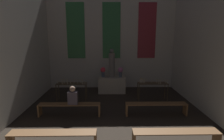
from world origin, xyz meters
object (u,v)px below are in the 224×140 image
object	(u,v)px
candle_rack_left	(72,86)
pew_second_right	(176,135)
pew_back_left	(69,107)
flower_vase_right	(120,71)
altar	(112,85)
person_seated	(73,96)
flower_vase_left	(103,71)
statue	(112,64)
candle_rack_right	(152,85)
pew_second_left	(53,136)
pew_back_right	(156,106)

from	to	relation	value
candle_rack_left	pew_second_right	world-z (taller)	candle_rack_left
pew_back_left	flower_vase_right	bearing A→B (deg)	53.24
altar	pew_back_left	world-z (taller)	altar
altar	person_seated	xyz separation A→B (m)	(-1.54, -2.88, 0.35)
flower_vase_left	person_seated	world-z (taller)	flower_vase_left
statue	person_seated	distance (m)	3.36
statue	person_seated	xyz separation A→B (m)	(-1.54, -2.88, -0.79)
flower_vase_right	pew_second_right	size ratio (longest dim) A/B	0.22
candle_rack_right	pew_second_left	xyz separation A→B (m)	(-3.58, -3.58, -0.41)
candle_rack_right	candle_rack_left	bearing A→B (deg)	-179.96
flower_vase_right	pew_back_right	xyz separation A→B (m)	(1.21, -2.88, -0.83)
pew_second_left	pew_back_right	world-z (taller)	same
candle_rack_left	pew_back_left	bearing A→B (deg)	-81.74
flower_vase_left	pew_second_left	distance (m)	5.13
candle_rack_left	pew_second_left	bearing A→B (deg)	-86.40
candle_rack_left	person_seated	world-z (taller)	person_seated
pew_second_left	pew_back_left	xyz separation A→B (m)	(0.00, 2.03, 0.00)
pew_second_right	person_seated	size ratio (longest dim) A/B	3.36
candle_rack_right	pew_back_left	size ratio (longest dim) A/B	0.59
statue	candle_rack_left	xyz separation A→B (m)	(-1.91, -1.33, -0.81)
statue	flower_vase_left	bearing A→B (deg)	180.00
altar	statue	bearing A→B (deg)	90.00
altar	pew_second_right	distance (m)	5.19
pew_second_right	pew_back_left	xyz separation A→B (m)	(-3.36, 2.03, 0.00)
statue	candle_rack_right	size ratio (longest dim) A/B	1.09
statue	pew_back_left	distance (m)	3.55
statue	candle_rack_left	bearing A→B (deg)	-145.04
pew_second_right	person_seated	world-z (taller)	person_seated
statue	altar	bearing A→B (deg)	-90.00
pew_second_left	altar	bearing A→B (deg)	71.11
candle_rack_left	pew_second_right	bearing A→B (deg)	-44.95
pew_back_left	flower_vase_left	bearing A→B (deg)	67.25
pew_second_left	pew_second_right	xyz separation A→B (m)	(3.36, 0.00, 0.00)
candle_rack_left	flower_vase_right	bearing A→B (deg)	29.27
flower_vase_right	candle_rack_left	distance (m)	2.76
flower_vase_right	candle_rack_right	size ratio (longest dim) A/B	0.38
candle_rack_right	person_seated	world-z (taller)	person_seated
person_seated	pew_back_left	bearing A→B (deg)	180.00
altar	candle_rack_left	distance (m)	2.35
altar	flower_vase_left	distance (m)	0.89
pew_second_right	altar	bearing A→B (deg)	108.89
candle_rack_right	person_seated	xyz separation A→B (m)	(-3.43, -1.55, 0.02)
flower_vase_left	pew_second_right	xyz separation A→B (m)	(2.15, -4.91, -0.83)
statue	pew_back_right	bearing A→B (deg)	-59.75
pew_back_right	candle_rack_right	bearing A→B (deg)	82.12
pew_back_left	person_seated	distance (m)	0.45
flower_vase_right	pew_second_left	world-z (taller)	flower_vase_right
statue	flower_vase_right	bearing A→B (deg)	0.00
pew_second_right	pew_back_left	world-z (taller)	same
pew_second_left	statue	bearing A→B (deg)	71.11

